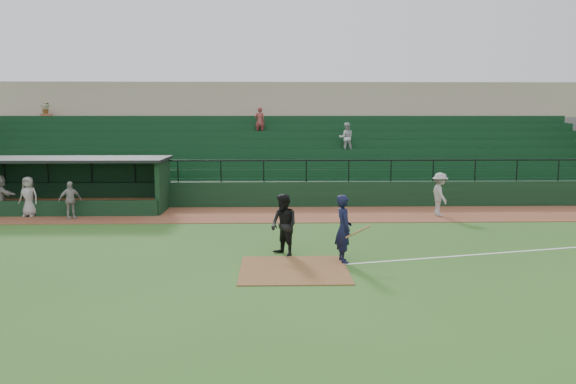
{
  "coord_description": "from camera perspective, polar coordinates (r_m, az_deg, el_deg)",
  "views": [
    {
      "loc": [
        -0.58,
        -16.47,
        4.26
      ],
      "look_at": [
        0.0,
        5.0,
        1.4
      ],
      "focal_mm": 35.67,
      "sensor_mm": 36.0,
      "label": 1
    }
  ],
  "objects": [
    {
      "name": "dugout_player_c",
      "position": [
        27.27,
        -26.77,
        -0.27
      ],
      "size": [
        1.64,
        1.39,
        1.78
      ],
      "primitive_type": "imported",
      "rotation": [
        0.0,
        0.0,
        2.52
      ],
      "color": "#99948F",
      "rests_on": "warning_track"
    },
    {
      "name": "warning_track",
      "position": [
        24.84,
        -0.19,
        -2.26
      ],
      "size": [
        40.0,
        4.0,
        0.03
      ],
      "primitive_type": "cube",
      "color": "brown",
      "rests_on": "ground"
    },
    {
      "name": "foul_line",
      "position": [
        20.09,
        23.88,
        -5.3
      ],
      "size": [
        17.49,
        4.44,
        0.01
      ],
      "primitive_type": "cube",
      "rotation": [
        0.0,
        0.0,
        0.24
      ],
      "color": "white",
      "rests_on": "ground"
    },
    {
      "name": "dugout",
      "position": [
        27.75,
        -20.84,
        1.03
      ],
      "size": [
        8.9,
        3.2,
        2.42
      ],
      "color": "black",
      "rests_on": "ground"
    },
    {
      "name": "dugout_player_b",
      "position": [
        26.52,
        -24.43,
        -0.42
      ],
      "size": [
        0.91,
        0.67,
        1.7
      ],
      "primitive_type": "imported",
      "rotation": [
        0.0,
        0.0,
        -0.16
      ],
      "color": "#9A9590",
      "rests_on": "warning_track"
    },
    {
      "name": "batter_at_plate",
      "position": [
        16.76,
        5.56,
        -3.66
      ],
      "size": [
        1.09,
        0.79,
        2.0
      ],
      "color": "black",
      "rests_on": "ground"
    },
    {
      "name": "stadium_structure",
      "position": [
        32.99,
        -0.54,
        4.18
      ],
      "size": [
        38.0,
        13.08,
        6.4
      ],
      "color": "black",
      "rests_on": "ground"
    },
    {
      "name": "home_plate_dirt",
      "position": [
        16.05,
        0.58,
        -7.75
      ],
      "size": [
        3.0,
        3.0,
        0.03
      ],
      "primitive_type": "cube",
      "color": "brown",
      "rests_on": "ground"
    },
    {
      "name": "runner",
      "position": [
        25.14,
        14.9,
        -0.23
      ],
      "size": [
        0.76,
        1.24,
        1.85
      ],
      "primitive_type": "imported",
      "rotation": [
        0.0,
        0.0,
        1.63
      ],
      "color": "#9A9490",
      "rests_on": "warning_track"
    },
    {
      "name": "ground",
      "position": [
        17.02,
        0.46,
        -6.91
      ],
      "size": [
        90.0,
        90.0,
        0.0
      ],
      "primitive_type": "plane",
      "color": "#2A551B",
      "rests_on": "ground"
    },
    {
      "name": "dugout_player_a",
      "position": [
        25.29,
        -20.9,
        -0.76
      ],
      "size": [
        0.97,
        0.82,
        1.56
      ],
      "primitive_type": "imported",
      "rotation": [
        0.0,
        0.0,
        0.58
      ],
      "color": "#A29D98",
      "rests_on": "warning_track"
    },
    {
      "name": "umpire",
      "position": [
        17.49,
        -0.41,
        -3.32
      ],
      "size": [
        1.14,
        1.17,
        1.9
      ],
      "primitive_type": "imported",
      "rotation": [
        0.0,
        0.0,
        -0.92
      ],
      "color": "black",
      "rests_on": "ground"
    }
  ]
}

